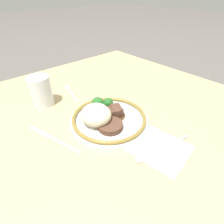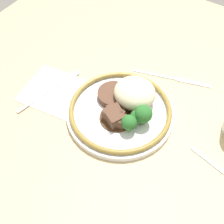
{
  "view_description": "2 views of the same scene",
  "coord_description": "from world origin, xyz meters",
  "px_view_note": "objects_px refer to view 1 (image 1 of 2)",
  "views": [
    {
      "loc": [
        -0.36,
        0.3,
        0.41
      ],
      "look_at": [
        -0.02,
        -0.0,
        0.08
      ],
      "focal_mm": 28.0,
      "sensor_mm": 36.0,
      "label": 1
    },
    {
      "loc": [
        0.21,
        -0.38,
        0.63
      ],
      "look_at": [
        -0.02,
        -0.02,
        0.08
      ],
      "focal_mm": 50.0,
      "sensor_mm": 36.0,
      "label": 2
    }
  ],
  "objects_px": {
    "plate": "(106,117)",
    "fork": "(159,150)",
    "spoon": "(69,90)",
    "knife": "(52,138)",
    "juice_glass": "(41,93)"
  },
  "relations": [
    {
      "from": "juice_glass",
      "to": "spoon",
      "type": "xyz_separation_m",
      "value": [
        0.03,
        -0.13,
        -0.05
      ]
    },
    {
      "from": "plate",
      "to": "spoon",
      "type": "xyz_separation_m",
      "value": [
        0.28,
        -0.02,
        -0.02
      ]
    },
    {
      "from": "spoon",
      "to": "knife",
      "type": "bearing_deg",
      "value": 153.14
    },
    {
      "from": "plate",
      "to": "spoon",
      "type": "height_order",
      "value": "plate"
    },
    {
      "from": "plate",
      "to": "knife",
      "type": "height_order",
      "value": "plate"
    },
    {
      "from": "juice_glass",
      "to": "knife",
      "type": "bearing_deg",
      "value": 161.52
    },
    {
      "from": "fork",
      "to": "knife",
      "type": "distance_m",
      "value": 0.31
    },
    {
      "from": "knife",
      "to": "fork",
      "type": "bearing_deg",
      "value": -157.78
    },
    {
      "from": "plate",
      "to": "fork",
      "type": "relative_size",
      "value": 1.34
    },
    {
      "from": "juice_glass",
      "to": "knife",
      "type": "distance_m",
      "value": 0.21
    },
    {
      "from": "juice_glass",
      "to": "fork",
      "type": "height_order",
      "value": "juice_glass"
    },
    {
      "from": "plate",
      "to": "spoon",
      "type": "bearing_deg",
      "value": -5.0
    },
    {
      "from": "plate",
      "to": "juice_glass",
      "type": "distance_m",
      "value": 0.27
    },
    {
      "from": "juice_glass",
      "to": "spoon",
      "type": "relative_size",
      "value": 0.72
    },
    {
      "from": "juice_glass",
      "to": "fork",
      "type": "xyz_separation_m",
      "value": [
        -0.44,
        -0.13,
        -0.05
      ]
    }
  ]
}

